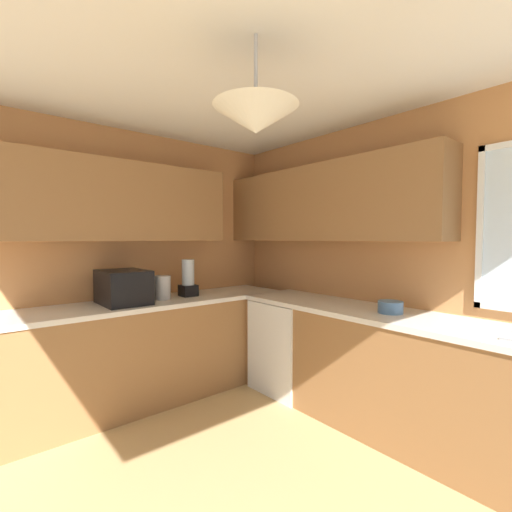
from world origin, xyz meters
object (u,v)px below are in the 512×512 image
(microwave, at_px, (123,287))
(blender_appliance, at_px, (188,280))
(dishwasher, at_px, (291,345))
(kettle, at_px, (163,288))
(bowl, at_px, (390,307))

(microwave, bearing_deg, blender_appliance, 90.00)
(dishwasher, relative_size, microwave, 1.80)
(microwave, distance_m, kettle, 0.36)
(bowl, bearing_deg, dishwasher, -178.32)
(dishwasher, bearing_deg, microwave, -115.47)
(bowl, distance_m, blender_appliance, 1.86)
(kettle, bearing_deg, dishwasher, 58.20)
(dishwasher, bearing_deg, kettle, -121.80)
(microwave, bearing_deg, kettle, 86.76)
(kettle, xyz_separation_m, blender_appliance, (-0.02, 0.28, 0.05))
(kettle, bearing_deg, blender_appliance, 94.13)
(kettle, relative_size, blender_appliance, 0.61)
(microwave, bearing_deg, bowl, 40.05)
(bowl, bearing_deg, blender_appliance, -155.00)
(blender_appliance, bearing_deg, dishwasher, 48.85)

